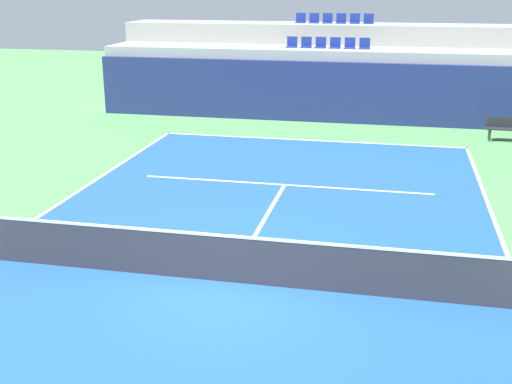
% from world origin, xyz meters
% --- Properties ---
extents(ground_plane, '(80.00, 80.00, 0.00)m').
position_xyz_m(ground_plane, '(0.00, 0.00, 0.00)').
color(ground_plane, '#4C8C4C').
extents(court_surface, '(11.00, 24.00, 0.01)m').
position_xyz_m(court_surface, '(0.00, 0.00, 0.01)').
color(court_surface, '#1E4C99').
rests_on(court_surface, ground_plane).
extents(baseline_far, '(11.00, 0.10, 0.00)m').
position_xyz_m(baseline_far, '(0.00, 11.95, 0.01)').
color(baseline_far, white).
rests_on(baseline_far, court_surface).
extents(service_line_far, '(8.26, 0.10, 0.00)m').
position_xyz_m(service_line_far, '(0.00, 6.40, 0.01)').
color(service_line_far, white).
rests_on(service_line_far, court_surface).
extents(centre_service_line, '(0.10, 6.40, 0.00)m').
position_xyz_m(centre_service_line, '(0.00, 3.20, 0.01)').
color(centre_service_line, white).
rests_on(centre_service_line, court_surface).
extents(back_wall, '(18.97, 0.30, 2.44)m').
position_xyz_m(back_wall, '(0.00, 15.35, 1.22)').
color(back_wall, navy).
rests_on(back_wall, ground_plane).
extents(stands_tier_lower, '(18.97, 2.40, 2.85)m').
position_xyz_m(stands_tier_lower, '(0.00, 16.70, 1.42)').
color(stands_tier_lower, '#9E9E99').
rests_on(stands_tier_lower, ground_plane).
extents(stands_tier_upper, '(18.97, 2.40, 3.71)m').
position_xyz_m(stands_tier_upper, '(0.00, 19.10, 1.86)').
color(stands_tier_upper, '#9E9E99').
rests_on(stands_tier_upper, ground_plane).
extents(seating_row_lower, '(3.49, 0.44, 0.44)m').
position_xyz_m(seating_row_lower, '(-0.00, 16.80, 2.97)').
color(seating_row_lower, navy).
rests_on(seating_row_lower, stands_tier_lower).
extents(seating_row_upper, '(3.49, 0.44, 0.44)m').
position_xyz_m(seating_row_upper, '(-0.00, 19.20, 3.84)').
color(seating_row_upper, navy).
rests_on(seating_row_upper, stands_tier_upper).
extents(tennis_net, '(11.08, 0.08, 1.07)m').
position_xyz_m(tennis_net, '(0.00, 0.00, 0.51)').
color(tennis_net, black).
rests_on(tennis_net, court_surface).
extents(player_bench, '(1.50, 0.40, 0.85)m').
position_xyz_m(player_bench, '(6.94, 13.41, 0.51)').
color(player_bench, '#232328').
rests_on(player_bench, ground_plane).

